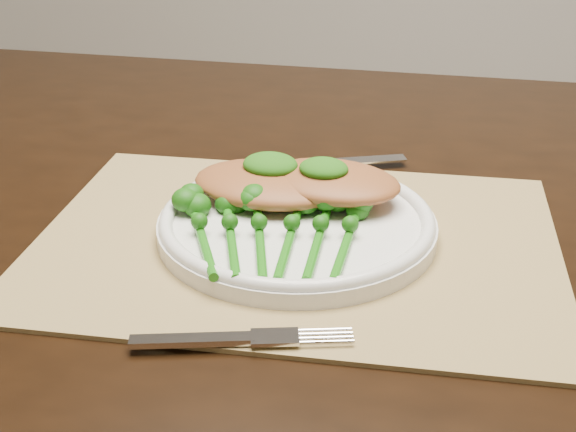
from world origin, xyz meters
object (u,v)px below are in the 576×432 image
(placemat, at_px, (296,242))
(dinner_plate, at_px, (297,223))
(chicken_fillet_left, at_px, (268,184))
(broccolini_bundle, at_px, (274,242))

(placemat, height_order, dinner_plate, dinner_plate)
(chicken_fillet_left, xyz_separation_m, broccolini_bundle, (0.03, -0.09, -0.01))
(placemat, bearing_deg, broccolini_bundle, -107.33)
(placemat, xyz_separation_m, dinner_plate, (-0.00, 0.01, 0.01))
(dinner_plate, bearing_deg, chicken_fillet_left, 137.22)
(placemat, bearing_deg, dinner_plate, 96.58)
(dinner_plate, relative_size, chicken_fillet_left, 1.75)
(dinner_plate, height_order, chicken_fillet_left, chicken_fillet_left)
(chicken_fillet_left, bearing_deg, dinner_plate, -41.89)
(placemat, bearing_deg, chicken_fillet_left, 124.21)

